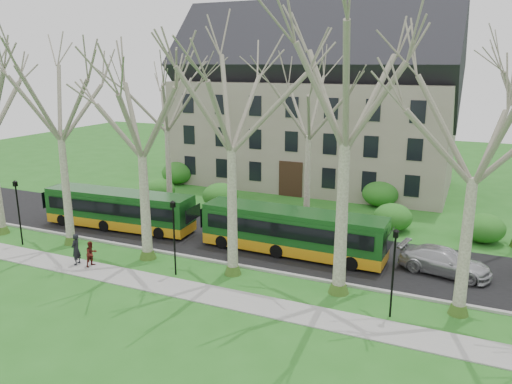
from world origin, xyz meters
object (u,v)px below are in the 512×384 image
sedan (444,261)px  pedestrian_a (76,249)px  bus_lead (119,209)px  pedestrian_b (91,254)px  bus_follow (292,231)px

sedan → pedestrian_a: size_ratio=2.67×
bus_lead → sedan: 22.20m
sedan → pedestrian_b: 20.46m
sedan → pedestrian_a: bearing=121.1°
bus_follow → sedan: bearing=4.7°
sedan → pedestrian_a: pedestrian_a is taller
sedan → pedestrian_a: (-20.11, -7.47, 0.21)m
bus_follow → pedestrian_a: size_ratio=6.13×
bus_follow → pedestrian_a: bus_follow is taller
bus_lead → bus_follow: (13.18, 0.35, 0.05)m
pedestrian_b → sedan: bearing=-58.8°
bus_follow → pedestrian_b: bus_follow is taller
bus_lead → pedestrian_a: bus_lead is taller
bus_lead → bus_follow: size_ratio=0.97×
sedan → pedestrian_b: size_ratio=3.34×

